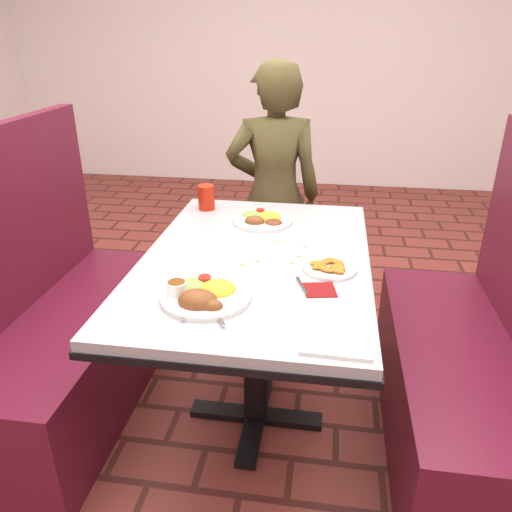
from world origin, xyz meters
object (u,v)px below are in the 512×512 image
booth_bench_left (66,336)px  diner_person (274,196)px  dining_table (256,280)px  booth_bench_right (469,373)px  plantain_plate (330,267)px  near_dinner_plate (203,291)px  red_tumbler (206,197)px  far_dinner_plate (263,217)px

booth_bench_left → diner_person: size_ratio=0.88×
dining_table → booth_bench_right: booth_bench_right is taller
booth_bench_right → plantain_plate: (-0.54, -0.07, 0.43)m
near_dinner_plate → dining_table: bearing=72.1°
dining_table → near_dinner_plate: 0.37m
diner_person → booth_bench_left: bearing=41.5°
booth_bench_left → red_tumbler: 0.83m
dining_table → near_dinner_plate: (-0.11, -0.33, 0.13)m
booth_bench_left → red_tumbler: (0.50, 0.47, 0.48)m
booth_bench_right → near_dinner_plate: (-0.91, -0.33, 0.45)m
booth_bench_left → far_dinner_plate: size_ratio=4.90×
booth_bench_right → near_dinner_plate: booth_bench_right is taller
plantain_plate → diner_person: bearing=107.4°
dining_table → far_dinner_plate: (-0.02, 0.34, 0.12)m
plantain_plate → red_tumbler: bearing=135.9°
booth_bench_right → dining_table: bearing=180.0°
near_dinner_plate → diner_person: bearing=87.1°
diner_person → red_tumbler: diner_person is taller
booth_bench_right → diner_person: bearing=133.1°
dining_table → far_dinner_plate: size_ratio=4.95×
dining_table → far_dinner_plate: far_dinner_plate is taller
near_dinner_plate → far_dinner_plate: size_ratio=1.11×
far_dinner_plate → plantain_plate: size_ratio=1.35×
far_dinner_plate → dining_table: bearing=-86.0°
booth_bench_left → plantain_plate: bearing=-4.0°
near_dinner_plate → plantain_plate: size_ratio=1.49×
dining_table → plantain_plate: size_ratio=6.66×
dining_table → far_dinner_plate: 0.36m
booth_bench_left → dining_table: bearing=0.0°
dining_table → diner_person: (-0.04, 0.90, 0.03)m
near_dinner_plate → plantain_plate: near_dinner_plate is taller
booth_bench_left → far_dinner_plate: booth_bench_left is taller
booth_bench_left → plantain_plate: booth_bench_left is taller
dining_table → near_dinner_plate: size_ratio=4.48×
plantain_plate → red_tumbler: 0.78m
booth_bench_right → far_dinner_plate: booth_bench_right is taller
near_dinner_plate → red_tumbler: size_ratio=2.48×
red_tumbler → dining_table: bearing=-57.6°
booth_bench_left → near_dinner_plate: booth_bench_left is taller
diner_person → far_dinner_plate: diner_person is taller
dining_table → plantain_plate: 0.29m
plantain_plate → dining_table: bearing=164.3°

